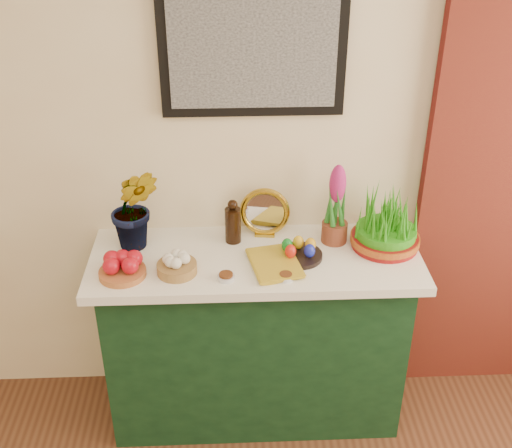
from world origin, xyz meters
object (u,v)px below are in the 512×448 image
(book, at_px, (252,266))
(wheatgrass_sabzeh, at_px, (387,225))
(hyacinth_green, at_px, (133,195))
(sideboard, at_px, (256,340))
(mirror, at_px, (265,213))

(book, distance_m, wheatgrass_sabzeh, 0.61)
(wheatgrass_sabzeh, bearing_deg, hyacinth_green, 177.59)
(sideboard, xyz_separation_m, hyacinth_green, (-0.50, 0.09, 0.71))
(hyacinth_green, distance_m, mirror, 0.58)
(hyacinth_green, distance_m, book, 0.57)
(mirror, xyz_separation_m, book, (-0.07, -0.28, -0.09))
(sideboard, height_order, mirror, mirror)
(hyacinth_green, relative_size, wheatgrass_sabzeh, 1.68)
(mirror, xyz_separation_m, wheatgrass_sabzeh, (0.51, -0.13, -0.00))
(book, height_order, wheatgrass_sabzeh, wheatgrass_sabzeh)
(wheatgrass_sabzeh, bearing_deg, sideboard, -175.34)
(wheatgrass_sabzeh, bearing_deg, book, -164.91)
(hyacinth_green, bearing_deg, mirror, 11.45)
(hyacinth_green, xyz_separation_m, wheatgrass_sabzeh, (1.06, -0.04, -0.14))
(hyacinth_green, bearing_deg, book, -19.62)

